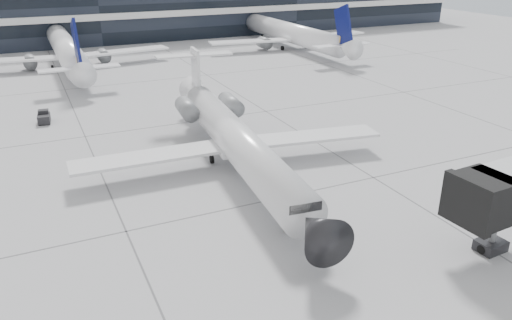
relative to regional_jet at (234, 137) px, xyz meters
name	(u,v)px	position (x,y,z in m)	size (l,w,h in m)	color
ground	(263,202)	(-0.64, -6.96, -2.63)	(220.00, 220.00, 0.00)	gray
terminal	(92,14)	(-0.64, 75.04, 2.37)	(170.00, 22.00, 10.00)	black
bg_jet_center	(69,66)	(-8.64, 48.04, -2.63)	(32.00, 40.00, 9.60)	white
bg_jet_right	(289,47)	(31.36, 48.04, -2.63)	(32.00, 40.00, 9.60)	white
regional_jet	(234,137)	(0.00, 0.00, 0.00)	(26.72, 33.38, 7.70)	silver
traffic_cone	(118,156)	(-8.71, 5.95, -2.38)	(0.40, 0.40, 0.53)	#FF5B0D
far_tug	(44,117)	(-13.98, 19.39, -2.04)	(1.43, 2.19, 1.32)	black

